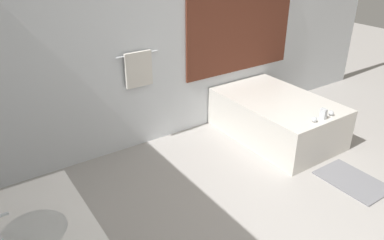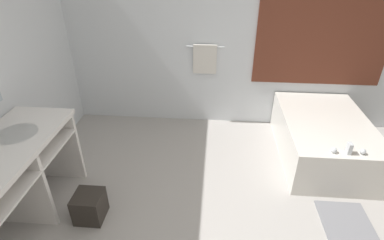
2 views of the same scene
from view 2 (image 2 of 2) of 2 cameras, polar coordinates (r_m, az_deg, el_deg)
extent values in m
cube|color=silver|center=(4.13, 6.98, 16.52)|extent=(7.40, 0.06, 2.70)
cube|color=brown|center=(4.34, 23.50, 13.14)|extent=(1.70, 0.02, 1.10)
cylinder|color=silver|center=(4.12, 2.53, 13.77)|extent=(0.50, 0.02, 0.02)
cube|color=beige|center=(4.16, 2.47, 11.48)|extent=(0.32, 0.04, 0.40)
cube|color=white|center=(2.94, -32.39, -4.78)|extent=(0.63, 1.40, 0.05)
cube|color=white|center=(3.04, -31.34, -7.94)|extent=(0.59, 1.33, 0.02)
cylinder|color=white|center=(3.10, -30.09, -3.33)|extent=(0.35, 0.35, 0.14)
cube|color=white|center=(3.18, -30.19, -11.37)|extent=(0.58, 0.04, 0.84)
cube|color=white|center=(3.62, -24.75, -4.53)|extent=(0.58, 0.04, 0.84)
cylinder|color=beige|center=(3.21, -27.77, -3.26)|extent=(0.13, 0.38, 0.13)
cube|color=silver|center=(4.05, 23.63, -3.16)|extent=(1.00, 1.53, 0.52)
ellipsoid|color=white|center=(3.99, 23.94, -1.86)|extent=(0.72, 1.10, 0.30)
cube|color=silver|center=(3.37, 27.76, -4.81)|extent=(0.04, 0.07, 0.12)
sphere|color=silver|center=(3.33, 25.43, -5.21)|extent=(0.06, 0.06, 0.06)
sphere|color=silver|center=(3.44, 29.79, -5.23)|extent=(0.06, 0.06, 0.06)
cube|color=#2D2823|center=(3.16, -18.92, -15.26)|extent=(0.27, 0.27, 0.29)
cube|color=slate|center=(3.35, 27.74, -17.91)|extent=(0.47, 0.68, 0.02)
camera|label=1|loc=(1.91, -78.21, 7.78)|focal=35.00mm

